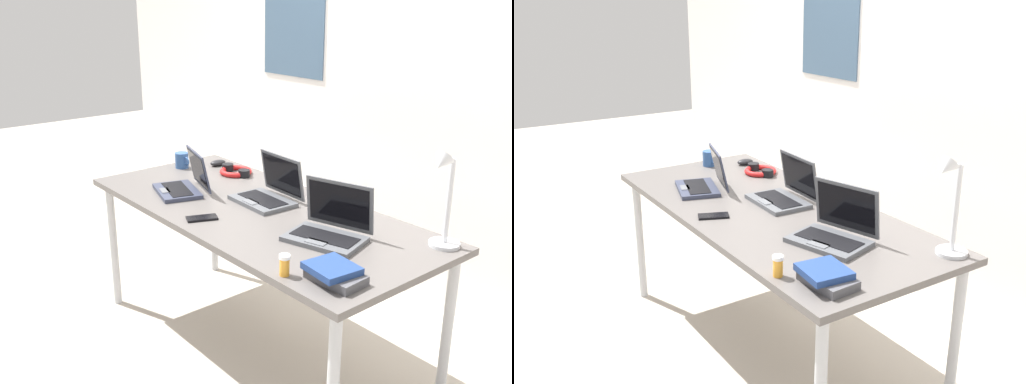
# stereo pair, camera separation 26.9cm
# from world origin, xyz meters

# --- Properties ---
(ground_plane) EXTENTS (12.00, 12.00, 0.00)m
(ground_plane) POSITION_xyz_m (0.00, 0.00, 0.00)
(ground_plane) COLOR #B7AD9E
(wall_back) EXTENTS (6.00, 0.13, 2.60)m
(wall_back) POSITION_xyz_m (-0.00, 1.10, 1.30)
(wall_back) COLOR silver
(wall_back) RESTS_ON ground_plane
(desk) EXTENTS (1.80, 0.80, 0.74)m
(desk) POSITION_xyz_m (0.00, 0.00, 0.68)
(desk) COLOR #595451
(desk) RESTS_ON ground_plane
(desk_lamp) EXTENTS (0.12, 0.18, 0.40)m
(desk_lamp) POSITION_xyz_m (0.80, 0.28, 0.94)
(desk_lamp) COLOR silver
(desk_lamp) RESTS_ON desk
(laptop_near_lamp) EXTENTS (0.31, 0.25, 0.22)m
(laptop_near_lamp) POSITION_xyz_m (-0.03, 0.10, 0.78)
(laptop_near_lamp) COLOR #515459
(laptop_near_lamp) RESTS_ON desk
(laptop_by_keyboard) EXTENTS (0.36, 0.31, 0.23)m
(laptop_by_keyboard) POSITION_xyz_m (0.46, 0.01, 0.79)
(laptop_by_keyboard) COLOR #515459
(laptop_by_keyboard) RESTS_ON desk
(laptop_mid_desk) EXTENTS (0.33, 0.30, 0.21)m
(laptop_mid_desk) POSITION_xyz_m (-0.41, -0.13, 0.78)
(laptop_mid_desk) COLOR #33384C
(laptop_mid_desk) RESTS_ON desk
(computer_mouse) EXTENTS (0.07, 0.10, 0.03)m
(computer_mouse) POSITION_xyz_m (-0.69, 0.28, 0.76)
(computer_mouse) COLOR black
(computer_mouse) RESTS_ON desk
(cell_phone) EXTENTS (0.11, 0.15, 0.01)m
(cell_phone) POSITION_xyz_m (-0.04, -0.27, 0.74)
(cell_phone) COLOR black
(cell_phone) RESTS_ON desk
(headphones) EXTENTS (0.21, 0.18, 0.04)m
(headphones) POSITION_xyz_m (-0.50, 0.26, 0.76)
(headphones) COLOR red
(headphones) RESTS_ON desk
(pill_bottle) EXTENTS (0.04, 0.04, 0.08)m
(pill_bottle) POSITION_xyz_m (0.59, -0.35, 0.78)
(pill_bottle) COLOR gold
(pill_bottle) RESTS_ON desk
(book_stack) EXTENTS (0.20, 0.17, 0.06)m
(book_stack) POSITION_xyz_m (0.73, -0.25, 0.77)
(book_stack) COLOR #4C4C51
(book_stack) RESTS_ON desk
(coffee_mug) EXTENTS (0.11, 0.08, 0.09)m
(coffee_mug) POSITION_xyz_m (-0.79, 0.09, 0.78)
(coffee_mug) COLOR #2D518C
(coffee_mug) RESTS_ON desk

